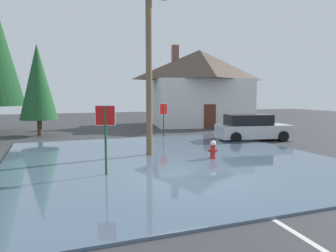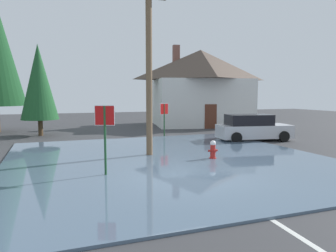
{
  "view_description": "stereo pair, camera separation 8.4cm",
  "coord_description": "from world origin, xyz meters",
  "px_view_note": "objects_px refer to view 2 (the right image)",
  "views": [
    {
      "loc": [
        -4.48,
        -9.54,
        2.83
      ],
      "look_at": [
        0.61,
        3.91,
        1.39
      ],
      "focal_mm": 34.24,
      "sensor_mm": 36.0,
      "label": 1
    },
    {
      "loc": [
        -4.4,
        -9.57,
        2.83
      ],
      "look_at": [
        0.61,
        3.91,
        1.39
      ],
      "focal_mm": 34.24,
      "sensor_mm": 36.0,
      "label": 2
    }
  ],
  "objects_px": {
    "stop_sign_near": "(105,127)",
    "stop_sign_far": "(164,113)",
    "pine_tree_tall_left": "(39,82)",
    "fire_hydrant": "(213,150)",
    "parked_car": "(252,128)",
    "utility_pole": "(149,68)",
    "house": "(200,86)"
  },
  "relations": [
    {
      "from": "stop_sign_near",
      "to": "stop_sign_far",
      "type": "relative_size",
      "value": 1.11
    },
    {
      "from": "stop_sign_near",
      "to": "fire_hydrant",
      "type": "bearing_deg",
      "value": 14.27
    },
    {
      "from": "fire_hydrant",
      "to": "stop_sign_far",
      "type": "relative_size",
      "value": 0.38
    },
    {
      "from": "stop_sign_near",
      "to": "house",
      "type": "xyz_separation_m",
      "value": [
        11.25,
        15.69,
        1.8
      ]
    },
    {
      "from": "utility_pole",
      "to": "stop_sign_far",
      "type": "distance_m",
      "value": 7.38
    },
    {
      "from": "pine_tree_tall_left",
      "to": "parked_car",
      "type": "bearing_deg",
      "value": -29.46
    },
    {
      "from": "house",
      "to": "parked_car",
      "type": "height_order",
      "value": "house"
    },
    {
      "from": "stop_sign_far",
      "to": "parked_car",
      "type": "height_order",
      "value": "stop_sign_far"
    },
    {
      "from": "stop_sign_far",
      "to": "parked_car",
      "type": "relative_size",
      "value": 0.48
    },
    {
      "from": "stop_sign_near",
      "to": "parked_car",
      "type": "relative_size",
      "value": 0.53
    },
    {
      "from": "utility_pole",
      "to": "stop_sign_far",
      "type": "relative_size",
      "value": 3.46
    },
    {
      "from": "parked_car",
      "to": "pine_tree_tall_left",
      "type": "bearing_deg",
      "value": 150.54
    },
    {
      "from": "utility_pole",
      "to": "stop_sign_near",
      "type": "bearing_deg",
      "value": -129.86
    },
    {
      "from": "house",
      "to": "pine_tree_tall_left",
      "type": "bearing_deg",
      "value": -166.74
    },
    {
      "from": "pine_tree_tall_left",
      "to": "stop_sign_near",
      "type": "bearing_deg",
      "value": -79.36
    },
    {
      "from": "stop_sign_far",
      "to": "house",
      "type": "height_order",
      "value": "house"
    },
    {
      "from": "stop_sign_near",
      "to": "parked_car",
      "type": "height_order",
      "value": "stop_sign_near"
    },
    {
      "from": "utility_pole",
      "to": "pine_tree_tall_left",
      "type": "distance_m",
      "value": 10.67
    },
    {
      "from": "utility_pole",
      "to": "fire_hydrant",
      "type": "bearing_deg",
      "value": -37.18
    },
    {
      "from": "fire_hydrant",
      "to": "stop_sign_far",
      "type": "height_order",
      "value": "stop_sign_far"
    },
    {
      "from": "parked_car",
      "to": "pine_tree_tall_left",
      "type": "height_order",
      "value": "pine_tree_tall_left"
    },
    {
      "from": "house",
      "to": "pine_tree_tall_left",
      "type": "xyz_separation_m",
      "value": [
        -13.59,
        -3.2,
        0.1
      ]
    },
    {
      "from": "pine_tree_tall_left",
      "to": "fire_hydrant",
      "type": "bearing_deg",
      "value": -57.65
    },
    {
      "from": "stop_sign_near",
      "to": "pine_tree_tall_left",
      "type": "bearing_deg",
      "value": 100.64
    },
    {
      "from": "house",
      "to": "utility_pole",
      "type": "bearing_deg",
      "value": -124.57
    },
    {
      "from": "stop_sign_far",
      "to": "house",
      "type": "xyz_separation_m",
      "value": [
        5.79,
        6.41,
        1.96
      ]
    },
    {
      "from": "fire_hydrant",
      "to": "stop_sign_near",
      "type": "bearing_deg",
      "value": -165.73
    },
    {
      "from": "fire_hydrant",
      "to": "house",
      "type": "distance_m",
      "value": 16.15
    },
    {
      "from": "stop_sign_far",
      "to": "stop_sign_near",
      "type": "bearing_deg",
      "value": -120.45
    },
    {
      "from": "parked_car",
      "to": "fire_hydrant",
      "type": "bearing_deg",
      "value": -139.26
    },
    {
      "from": "house",
      "to": "parked_car",
      "type": "distance_m",
      "value": 10.56
    },
    {
      "from": "stop_sign_near",
      "to": "stop_sign_far",
      "type": "distance_m",
      "value": 10.76
    }
  ]
}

